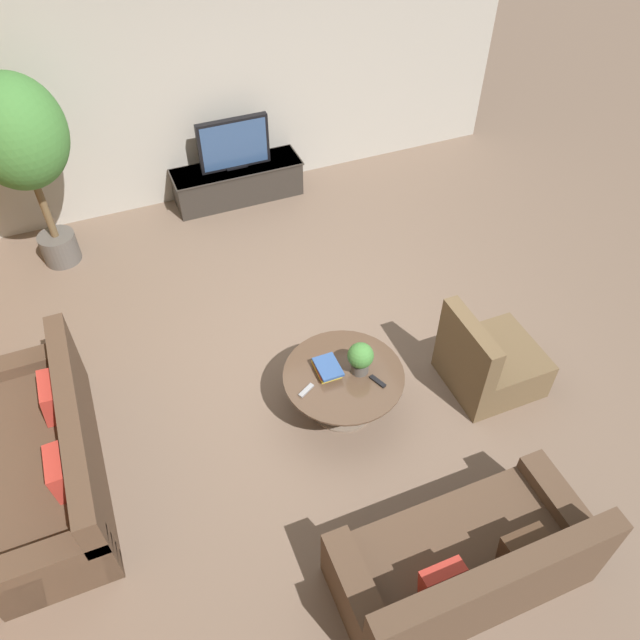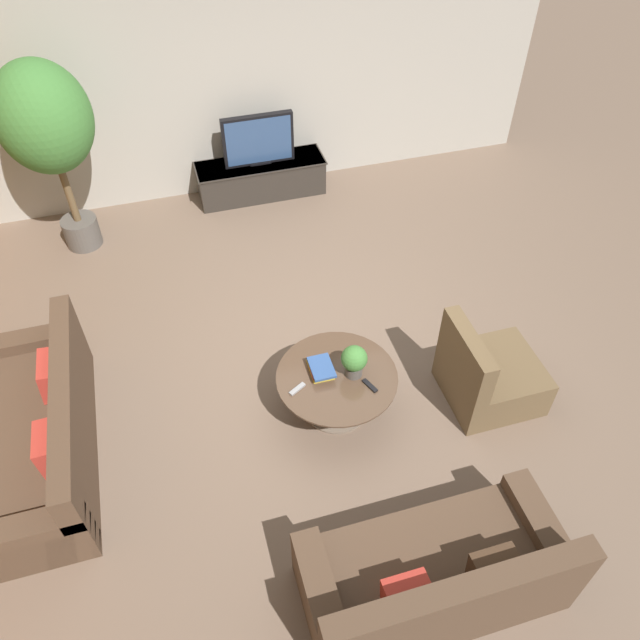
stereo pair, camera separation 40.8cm
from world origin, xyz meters
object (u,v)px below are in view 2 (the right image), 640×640
at_px(television, 258,140).
at_px(couch_by_wall, 42,435).
at_px(armchair_wicker, 488,376).
at_px(potted_plant_tabletop, 354,360).
at_px(media_console, 261,178).
at_px(potted_palm_tall, 45,124).
at_px(couch_near_entry, 435,577).
at_px(coffee_table, 337,386).

relative_size(television, couch_by_wall, 0.42).
height_order(armchair_wicker, potted_plant_tabletop, armchair_wicker).
bearing_deg(media_console, potted_palm_tall, -169.12).
distance_m(television, couch_near_entry, 5.32).
xyz_separation_m(media_console, couch_near_entry, (0.06, -5.30, 0.05)).
height_order(television, couch_near_entry, television).
bearing_deg(armchair_wicker, coffee_table, 80.18).
bearing_deg(media_console, potted_plant_tabletop, -89.30).
bearing_deg(potted_plant_tabletop, television, 90.70).
relative_size(coffee_table, potted_palm_tall, 0.49).
bearing_deg(media_console, couch_by_wall, -127.75).
height_order(coffee_table, armchair_wicker, armchair_wicker).
bearing_deg(potted_plant_tabletop, couch_by_wall, 175.06).
relative_size(television, couch_near_entry, 0.48).
bearing_deg(potted_plant_tabletop, coffee_table, 175.07).
xyz_separation_m(couch_by_wall, armchair_wicker, (3.82, -0.45, -0.01)).
distance_m(couch_by_wall, armchair_wicker, 3.84).
bearing_deg(couch_near_entry, media_console, -89.32).
distance_m(media_console, television, 0.52).
bearing_deg(couch_near_entry, television, -89.32).
bearing_deg(armchair_wicker, couch_by_wall, 83.33).
bearing_deg(potted_plant_tabletop, media_console, 90.70).
relative_size(couch_by_wall, potted_plant_tabletop, 6.66).
distance_m(media_console, armchair_wicker, 3.97).
relative_size(couch_near_entry, potted_palm_tall, 0.84).
xyz_separation_m(media_console, couch_by_wall, (-2.57, -3.32, 0.05)).
xyz_separation_m(couch_by_wall, potted_plant_tabletop, (2.62, -0.23, 0.34)).
xyz_separation_m(media_console, coffee_table, (-0.10, -3.54, 0.08)).
bearing_deg(coffee_table, potted_palm_tall, 124.31).
bearing_deg(potted_palm_tall, potted_plant_tabletop, -54.02).
height_order(couch_by_wall, couch_near_entry, same).
bearing_deg(couch_near_entry, couch_by_wall, -36.93).
xyz_separation_m(coffee_table, armchair_wicker, (1.35, -0.23, -0.05)).
bearing_deg(television, potted_palm_tall, -169.16).
distance_m(media_console, coffee_table, 3.54).
distance_m(television, couch_by_wall, 4.23).
xyz_separation_m(television, potted_plant_tabletop, (0.04, -3.55, -0.14)).
bearing_deg(media_console, coffee_table, -91.63).
xyz_separation_m(couch_near_entry, armchair_wicker, (1.18, 1.53, -0.01)).
xyz_separation_m(media_console, television, (-0.00, -0.00, 0.52)).
distance_m(television, potted_plant_tabletop, 3.55).
relative_size(couch_by_wall, couch_near_entry, 1.14).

